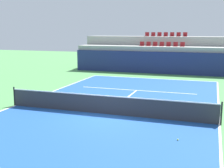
% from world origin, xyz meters
% --- Properties ---
extents(ground_plane, '(80.00, 80.00, 0.00)m').
position_xyz_m(ground_plane, '(0.00, 0.00, 0.00)').
color(ground_plane, '#4C8C4C').
extents(court_surface, '(11.00, 24.00, 0.01)m').
position_xyz_m(court_surface, '(0.00, 0.00, 0.01)').
color(court_surface, '#1E4C99').
rests_on(court_surface, ground_plane).
extents(baseline_far, '(11.00, 0.10, 0.00)m').
position_xyz_m(baseline_far, '(0.00, 11.95, 0.01)').
color(baseline_far, white).
rests_on(baseline_far, court_surface).
extents(sideline_left, '(0.10, 24.00, 0.00)m').
position_xyz_m(sideline_left, '(-5.45, 0.00, 0.01)').
color(sideline_left, white).
rests_on(sideline_left, court_surface).
extents(sideline_right, '(0.10, 24.00, 0.00)m').
position_xyz_m(sideline_right, '(5.45, 0.00, 0.01)').
color(sideline_right, white).
rests_on(sideline_right, court_surface).
extents(service_line_far, '(8.26, 0.10, 0.00)m').
position_xyz_m(service_line_far, '(0.00, 6.40, 0.01)').
color(service_line_far, white).
rests_on(service_line_far, court_surface).
extents(centre_service_line, '(0.10, 6.40, 0.00)m').
position_xyz_m(centre_service_line, '(0.00, 3.20, 0.01)').
color(centre_service_line, white).
rests_on(centre_service_line, court_surface).
extents(back_wall, '(17.31, 0.30, 2.14)m').
position_xyz_m(back_wall, '(0.00, 15.15, 1.07)').
color(back_wall, navy).
rests_on(back_wall, ground_plane).
extents(stands_tier_lower, '(17.31, 2.40, 2.61)m').
position_xyz_m(stands_tier_lower, '(0.00, 16.50, 1.30)').
color(stands_tier_lower, '#9E9E99').
rests_on(stands_tier_lower, ground_plane).
extents(stands_tier_upper, '(17.31, 2.40, 3.55)m').
position_xyz_m(stands_tier_upper, '(0.00, 18.90, 1.78)').
color(stands_tier_upper, '#9E9E99').
rests_on(stands_tier_upper, ground_plane).
extents(seating_row_lower, '(4.54, 0.44, 0.44)m').
position_xyz_m(seating_row_lower, '(0.00, 16.59, 2.73)').
color(seating_row_lower, maroon).
rests_on(seating_row_lower, stands_tier_lower).
extents(seating_row_upper, '(4.54, 0.44, 0.44)m').
position_xyz_m(seating_row_upper, '(0.00, 18.99, 3.68)').
color(seating_row_upper, maroon).
rests_on(seating_row_upper, stands_tier_upper).
extents(tennis_net, '(11.08, 0.08, 1.07)m').
position_xyz_m(tennis_net, '(0.00, 0.00, 0.51)').
color(tennis_net, black).
rests_on(tennis_net, court_surface).
extents(tennis_ball_2, '(0.07, 0.07, 0.07)m').
position_xyz_m(tennis_ball_2, '(3.89, -2.60, 0.04)').
color(tennis_ball_2, '#CCE033').
rests_on(tennis_ball_2, court_surface).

